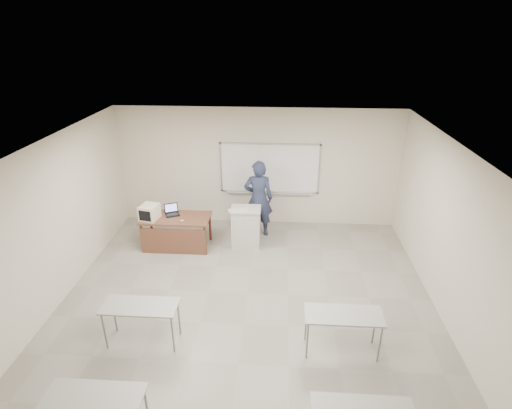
# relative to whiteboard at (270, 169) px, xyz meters

# --- Properties ---
(floor) EXTENTS (7.00, 8.00, 0.01)m
(floor) POSITION_rel_whiteboard_xyz_m (-0.30, -3.97, -1.49)
(floor) COLOR gray
(floor) RESTS_ON ground
(whiteboard) EXTENTS (2.48, 0.10, 1.31)m
(whiteboard) POSITION_rel_whiteboard_xyz_m (0.00, 0.00, 0.00)
(whiteboard) COLOR white
(whiteboard) RESTS_ON floor
(student_desks) EXTENTS (4.40, 2.20, 0.73)m
(student_desks) POSITION_rel_whiteboard_xyz_m (-0.30, -5.32, -0.81)
(student_desks) COLOR #9C9C97
(student_desks) RESTS_ON floor
(instructor_desk) EXTENTS (1.56, 0.78, 0.75)m
(instructor_desk) POSITION_rel_whiteboard_xyz_m (-2.10, -1.48, -0.92)
(instructor_desk) COLOR brown
(instructor_desk) RESTS_ON floor
(podium) EXTENTS (0.68, 0.50, 0.95)m
(podium) POSITION_rel_whiteboard_xyz_m (-0.50, -1.23, -1.00)
(podium) COLOR beige
(podium) RESTS_ON floor
(crt_monitor) EXTENTS (0.37, 0.42, 0.35)m
(crt_monitor) POSITION_rel_whiteboard_xyz_m (-2.65, -1.49, -0.56)
(crt_monitor) COLOR beige
(crt_monitor) RESTS_ON instructor_desk
(laptop) EXTENTS (0.31, 0.29, 0.23)m
(laptop) POSITION_rel_whiteboard_xyz_m (-2.20, -1.21, -0.67)
(laptop) COLOR black
(laptop) RESTS_ON instructor_desk
(mouse) EXTENTS (0.11, 0.10, 0.04)m
(mouse) POSITION_rel_whiteboard_xyz_m (-1.90, -1.57, -0.71)
(mouse) COLOR #ADAFB5
(mouse) RESTS_ON instructor_desk
(keyboard) EXTENTS (0.49, 0.27, 0.03)m
(keyboard) POSITION_rel_whiteboard_xyz_m (-0.65, -1.35, -0.51)
(keyboard) COLOR beige
(keyboard) RESTS_ON podium
(presenter) EXTENTS (0.71, 0.48, 1.91)m
(presenter) POSITION_rel_whiteboard_xyz_m (-0.24, -0.65, -0.53)
(presenter) COLOR black
(presenter) RESTS_ON floor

